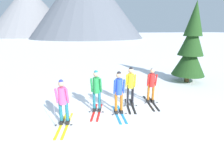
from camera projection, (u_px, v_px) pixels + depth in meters
ground_plane at (113, 111)px, 7.14m from camera, size 400.00×400.00×0.00m
skier_in_pink at (63, 101)px, 5.92m from camera, size 0.71×1.80×1.67m
skier_in_green at (97, 89)px, 6.88m from camera, size 0.79×1.58×1.75m
skier_in_blue at (119, 91)px, 6.69m from camera, size 0.61×1.61×1.76m
skier_in_yellow at (130, 85)px, 7.44m from camera, size 0.65×1.63×1.76m
skier_in_red at (151, 83)px, 7.78m from camera, size 0.63×1.77×1.66m
pine_tree_near at (191, 47)px, 10.56m from camera, size 2.02×2.02×4.89m
mountain_ridge_distant at (63, 4)px, 72.83m from camera, size 67.05×62.86×28.64m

